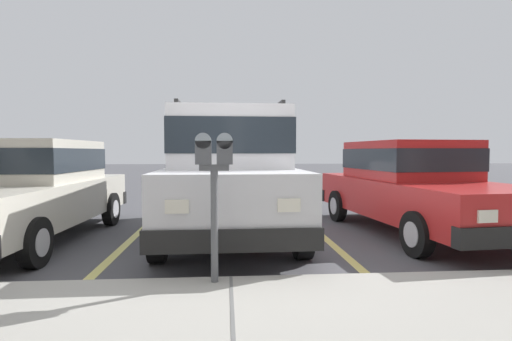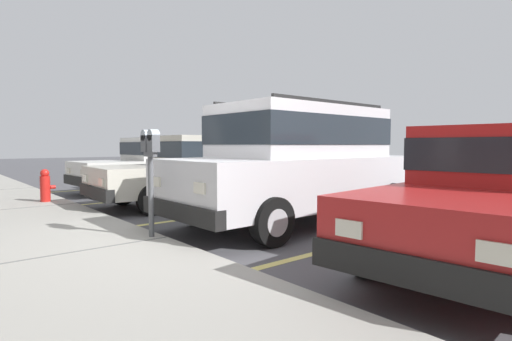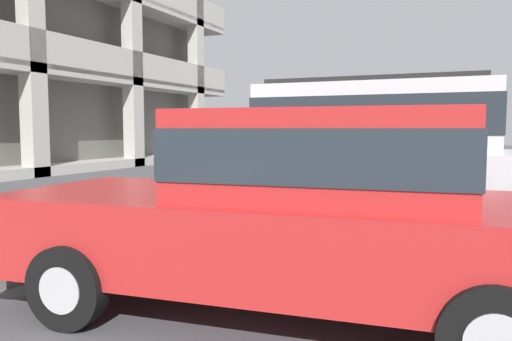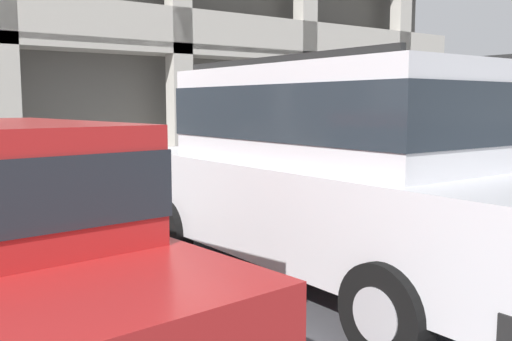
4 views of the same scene
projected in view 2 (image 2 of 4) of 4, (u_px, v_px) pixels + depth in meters
ground_plane at (181, 247)px, 5.41m from camera, size 80.00×80.00×0.10m
sidewalk at (81, 256)px, 4.57m from camera, size 40.00×2.20×0.12m
parking_stall_lines at (207, 216)px, 7.46m from camera, size 12.19×4.80×0.01m
silver_suv at (299, 159)px, 6.82m from camera, size 2.07×4.81×2.03m
red_sedan at (500, 191)px, 4.49m from camera, size 2.16×4.63×1.54m
dark_hatchback at (199, 168)px, 9.08m from camera, size 1.96×4.54×1.54m
blue_coupe at (158, 162)px, 11.70m from camera, size 1.96×4.54×1.54m
parking_meter_near at (150, 157)px, 5.23m from camera, size 0.35×0.12×1.42m
fire_hydrant at (45, 186)px, 8.55m from camera, size 0.30×0.30×0.70m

